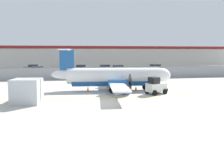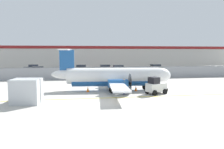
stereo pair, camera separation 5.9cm
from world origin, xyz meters
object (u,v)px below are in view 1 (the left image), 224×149
Objects in this scene: ground_crew_worker at (124,86)px; parked_car_2 at (58,71)px; parked_car_5 at (118,68)px; traffic_cone_near_right at (88,89)px; parked_car_3 at (82,68)px; parked_car_7 at (155,68)px; parked_car_0 at (33,68)px; parked_car_6 at (143,70)px; cargo_container at (27,91)px; commuter_airplane at (115,77)px; parked_car_1 at (38,70)px; traffic_cone_near_left at (136,88)px; parked_car_4 at (104,68)px; baggage_tug at (156,86)px.

ground_crew_worker is 0.40× the size of parked_car_2.
traffic_cone_near_right is at bearing 69.14° from parked_car_5.
parked_car_3 is 17.99m from parked_car_7.
parked_car_0 is 1.03× the size of parked_car_6.
commuter_airplane is at bearing 39.52° from cargo_container.
parked_car_2 is (-8.33, 18.31, -0.71)m from commuter_airplane.
commuter_airplane is 3.78× the size of parked_car_6.
commuter_airplane is 3.73× the size of parked_car_1.
parked_car_1 reaches higher than traffic_cone_near_left.
parked_car_1 is at bearing 12.35° from parked_car_4.
parked_car_2 is (-10.64, 19.18, 0.58)m from traffic_cone_near_left.
cargo_container is at bearing 45.67° from parked_car_7.
parked_car_2 is 14.17m from parked_car_5.
parked_car_7 is at bearing 65.17° from commuter_airplane.
parked_car_3 is at bearing 102.20° from traffic_cone_near_left.
traffic_cone_near_right is 24.22m from parked_car_1.
cargo_container is 35.57m from parked_car_0.
ground_crew_worker and parked_car_7 have the same top height.
parked_car_4 is (10.80, 31.53, -0.21)m from cargo_container.
parked_car_7 is at bearing -126.37° from parked_car_6.
traffic_cone_near_right is 0.15× the size of parked_car_1.
commuter_airplane is at bearing 118.84° from baggage_tug.
parked_car_1 is at bearing 142.16° from parked_car_2.
parked_car_7 is (13.95, 28.54, -0.06)m from ground_crew_worker.
parked_car_3 is (-7.50, 29.45, 0.04)m from baggage_tug.
ground_crew_worker is 9.89m from cargo_container.
parked_car_3 is 0.99× the size of parked_car_7.
traffic_cone_near_left is (11.28, 4.81, -0.79)m from cargo_container.
parked_car_0 is (-11.87, 29.99, 0.58)m from traffic_cone_near_right.
traffic_cone_near_right is 27.01m from parked_car_4.
parked_car_6 is at bearing -29.41° from parked_car_3.
baggage_tug is at bearing -60.24° from parked_car_1.
ground_crew_worker is at bearing -76.88° from parked_car_3.
parked_car_2 is 0.98× the size of parked_car_4.
traffic_cone_near_left is 27.09m from parked_car_1.
traffic_cone_near_left is at bearing -60.48° from parked_car_2.
baggage_tug reaches higher than parked_car_3.
cargo_container is at bearing -91.03° from parked_car_2.
parked_car_1 is 0.98× the size of parked_car_7.
traffic_cone_near_right is at bearing 143.83° from ground_crew_worker.
parked_car_2 is (4.30, -3.40, 0.00)m from parked_car_1.
parked_car_7 is (22.76, 7.48, 0.00)m from parked_car_2.
ground_crew_worker is (-3.47, 0.40, 0.10)m from baggage_tug.
parked_car_3 and parked_car_6 have the same top height.
parked_car_6 is (17.22, -0.61, 0.00)m from parked_car_2.
parked_car_2 is 0.99× the size of parked_car_6.
parked_car_4 is at bearing 71.72° from baggage_tug.
parked_car_3 is at bearing 90.44° from traffic_cone_near_right.
traffic_cone_near_right is 0.15× the size of parked_car_7.
ground_crew_worker is 29.32m from parked_car_3.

